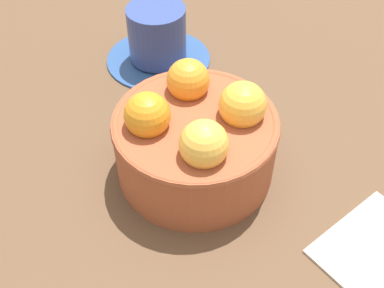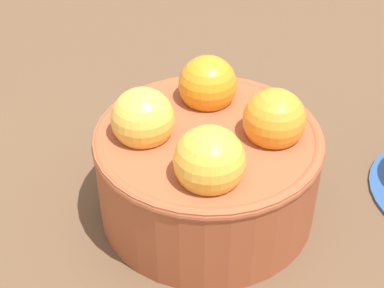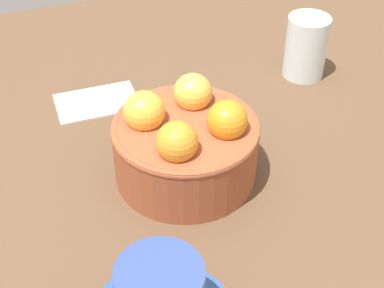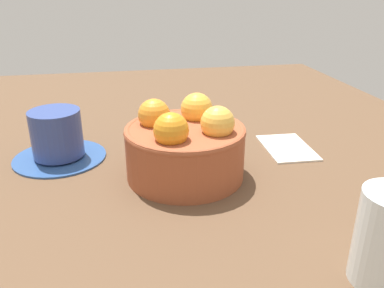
% 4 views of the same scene
% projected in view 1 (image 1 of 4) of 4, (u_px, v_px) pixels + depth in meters
% --- Properties ---
extents(ground_plane, '(1.43, 1.03, 0.04)m').
position_uv_depth(ground_plane, '(195.00, 179.00, 0.53)').
color(ground_plane, brown).
extents(terracotta_bowl, '(0.17, 0.17, 0.11)m').
position_uv_depth(terracotta_bowl, '(195.00, 138.00, 0.48)').
color(terracotta_bowl, '#9E4C2D').
rests_on(terracotta_bowl, ground_plane).
extents(coffee_cup, '(0.14, 0.14, 0.08)m').
position_uv_depth(coffee_cup, '(157.00, 39.00, 0.63)').
color(coffee_cup, '#2B4D88').
rests_on(coffee_cup, ground_plane).
extents(folded_napkin, '(0.12, 0.08, 0.01)m').
position_uv_depth(folded_napkin, '(373.00, 244.00, 0.45)').
color(folded_napkin, white).
rests_on(folded_napkin, ground_plane).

